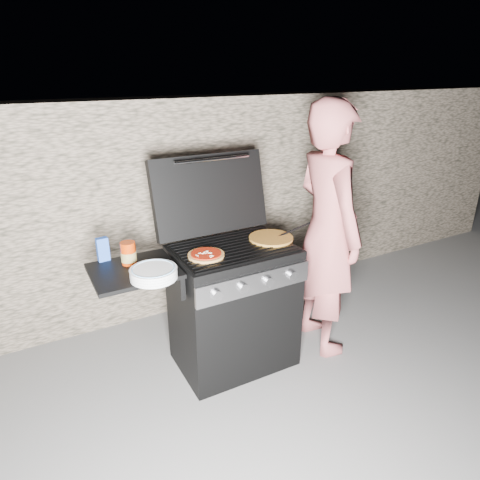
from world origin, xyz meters
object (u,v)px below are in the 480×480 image
pizza_topped (206,254)px  gas_grill (201,315)px  sauce_jar (128,253)px  person (327,231)px

pizza_topped → gas_grill: bearing=117.0°
gas_grill → sauce_jar: 0.67m
pizza_topped → person: bearing=-2.4°
gas_grill → person: (0.96, -0.09, 0.47)m
gas_grill → person: bearing=-5.6°
pizza_topped → person: size_ratio=0.13×
sauce_jar → person: person is taller
person → gas_grill: bearing=91.1°
sauce_jar → person: (1.38, -0.18, -0.05)m
gas_grill → pizza_topped: (0.03, -0.05, 0.47)m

